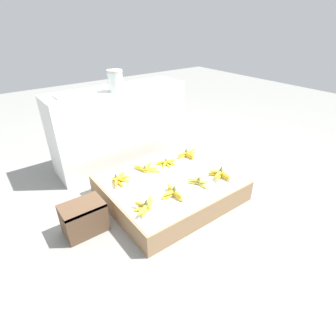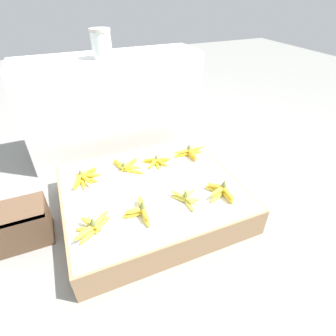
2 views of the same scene
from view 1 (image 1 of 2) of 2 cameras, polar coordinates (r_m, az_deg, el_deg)
The scene contains 15 objects.
ground_plane at distance 2.42m, azimuth 0.37°, elevation -6.12°, with size 10.00×10.00×0.00m, color gray.
display_platform at distance 2.36m, azimuth 0.38°, elevation -4.26°, with size 1.10×0.96×0.19m.
back_vendor_table at distance 2.88m, azimuth -10.24°, elevation 8.88°, with size 1.42×0.41×0.81m.
wooden_crate at distance 2.09m, azimuth -17.84°, elevation -10.29°, with size 0.31×0.21×0.25m.
banana_bunch_front_left at distance 1.95m, azimuth -5.01°, elevation -8.29°, with size 0.22×0.18×0.11m.
banana_bunch_front_midleft at distance 2.07m, azimuth 1.01°, elevation -5.36°, with size 0.15×0.23×0.11m.
banana_bunch_front_midright at distance 2.24m, azimuth 6.71°, elevation -2.88°, with size 0.17×0.20×0.09m.
banana_bunch_front_right at distance 2.35m, azimuth 11.22°, elevation -1.37°, with size 0.16×0.21×0.11m.
banana_bunch_middle_left at distance 2.29m, azimuth -10.59°, elevation -2.44°, with size 0.21×0.20×0.09m.
banana_bunch_middle_midleft at distance 2.42m, azimuth -4.78°, elevation -0.02°, with size 0.19×0.24×0.09m.
banana_bunch_middle_midright at distance 2.51m, azimuth -0.33°, elevation 1.16°, with size 0.21×0.15×0.08m.
banana_bunch_middle_right at distance 2.65m, azimuth 4.14°, elevation 3.07°, with size 0.25×0.18×0.10m.
glass_jar at distance 2.61m, azimuth -11.40°, elevation 18.13°, with size 0.15×0.15×0.19m.
foam_tray_white at distance 2.58m, azimuth -21.15°, elevation 14.56°, with size 0.22×0.20×0.02m.
foam_tray_dark at distance 2.90m, azimuth -4.76°, elevation 17.93°, with size 0.28×0.20×0.02m.
Camera 1 is at (-1.18, -1.54, 1.44)m, focal length 28.00 mm.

